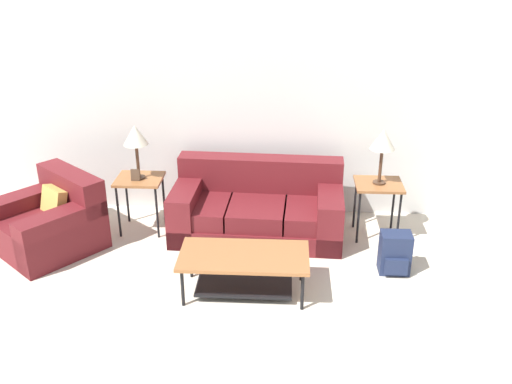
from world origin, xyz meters
TOP-DOWN VIEW (x-y plane):
  - wall_back at (0.00, 4.09)m, footprint 9.11×0.06m
  - couch at (-0.21, 3.47)m, footprint 1.94×1.03m
  - armchair at (-2.46, 3.02)m, footprint 1.37×1.36m
  - coffee_table at (-0.27, 2.24)m, footprint 1.22×0.61m
  - side_table_left at (-1.55, 3.47)m, footprint 0.52×0.46m
  - side_table_right at (1.13, 3.47)m, footprint 0.52×0.46m
  - table_lamp_left at (-1.55, 3.47)m, footprint 0.27×0.27m
  - table_lamp_right at (1.13, 3.47)m, footprint 0.27×0.27m
  - backpack at (1.22, 2.69)m, footprint 0.31×0.30m
  - picture_frame at (-1.57, 3.40)m, footprint 0.10×0.04m

SIDE VIEW (x-z plane):
  - backpack at x=1.22m, z-range -0.01..0.43m
  - armchair at x=-2.46m, z-range -0.11..0.69m
  - couch at x=-0.21m, z-range -0.12..0.70m
  - coffee_table at x=-0.27m, z-range 0.10..0.52m
  - side_table_left at x=-1.55m, z-range 0.25..0.90m
  - side_table_right at x=1.13m, z-range 0.25..0.90m
  - picture_frame at x=-1.57m, z-range 0.65..0.78m
  - table_lamp_left at x=-1.55m, z-range 0.83..1.45m
  - table_lamp_right at x=1.13m, z-range 0.83..1.45m
  - wall_back at x=0.00m, z-range 0.00..2.60m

